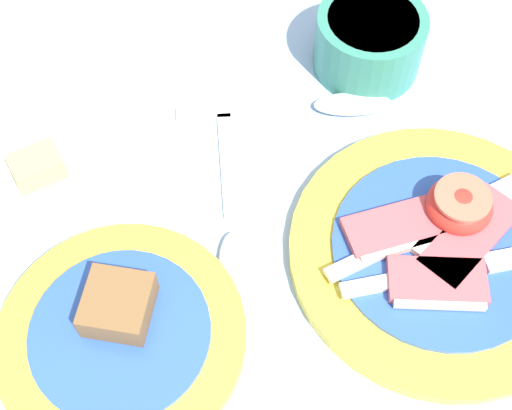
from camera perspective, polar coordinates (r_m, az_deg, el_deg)
ground_plane at (r=0.55m, az=4.85°, el=-7.01°), size 3.00×3.00×0.00m
breakfast_plate at (r=0.57m, az=14.65°, el=-3.44°), size 0.24×0.24×0.04m
bread_plate at (r=0.54m, az=-10.75°, el=-10.00°), size 0.18×0.18×0.04m
sugar_cup at (r=0.67m, az=9.06°, el=12.89°), size 0.10×0.10×0.06m
butter_dish at (r=0.62m, az=-16.78°, el=2.30°), size 0.11×0.11×0.03m
teaspoon_by_saucer at (r=0.64m, az=5.31°, el=7.91°), size 0.19×0.07×0.01m
teaspoon_near_cup at (r=0.56m, az=-1.85°, el=-2.88°), size 0.06×0.19×0.01m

